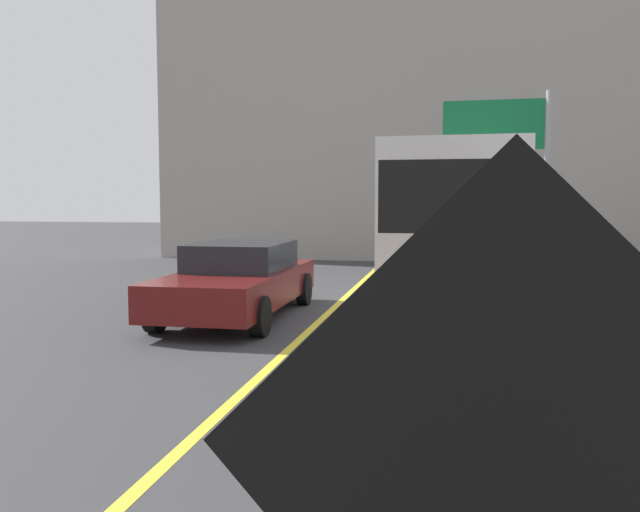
{
  "coord_description": "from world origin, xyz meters",
  "views": [
    {
      "loc": [
        2.28,
        0.76,
        2.18
      ],
      "look_at": [
        0.97,
        7.36,
        1.61
      ],
      "focal_mm": 36.8,
      "sensor_mm": 36.0,
      "label": 1
    }
  ],
  "objects_px": {
    "pickup_car": "(239,280)",
    "traffic_cone_mid_lane": "(406,410)",
    "arrow_board_trailer": "(438,330)",
    "box_truck": "(458,222)",
    "highway_guide_sign": "(517,152)",
    "roadwork_sign": "(508,494)"
  },
  "relations": [
    {
      "from": "traffic_cone_mid_lane",
      "to": "highway_guide_sign",
      "type": "bearing_deg",
      "value": 80.74
    },
    {
      "from": "pickup_car",
      "to": "roadwork_sign",
      "type": "bearing_deg",
      "value": -68.29
    },
    {
      "from": "arrow_board_trailer",
      "to": "highway_guide_sign",
      "type": "distance_m",
      "value": 10.02
    },
    {
      "from": "roadwork_sign",
      "to": "arrow_board_trailer",
      "type": "bearing_deg",
      "value": 92.21
    },
    {
      "from": "box_truck",
      "to": "pickup_car",
      "type": "xyz_separation_m",
      "value": [
        -4.01,
        -2.04,
        -1.04
      ]
    },
    {
      "from": "traffic_cone_mid_lane",
      "to": "arrow_board_trailer",
      "type": "bearing_deg",
      "value": 85.92
    },
    {
      "from": "roadwork_sign",
      "to": "arrow_board_trailer",
      "type": "distance_m",
      "value": 7.07
    },
    {
      "from": "roadwork_sign",
      "to": "box_truck",
      "type": "xyz_separation_m",
      "value": [
        0.01,
        12.07,
        0.27
      ]
    },
    {
      "from": "arrow_board_trailer",
      "to": "box_truck",
      "type": "bearing_deg",
      "value": 86.79
    },
    {
      "from": "arrow_board_trailer",
      "to": "box_truck",
      "type": "distance_m",
      "value": 5.24
    },
    {
      "from": "arrow_board_trailer",
      "to": "pickup_car",
      "type": "relative_size",
      "value": 0.55
    },
    {
      "from": "roadwork_sign",
      "to": "highway_guide_sign",
      "type": "height_order",
      "value": "highway_guide_sign"
    },
    {
      "from": "highway_guide_sign",
      "to": "traffic_cone_mid_lane",
      "type": "height_order",
      "value": "highway_guide_sign"
    },
    {
      "from": "highway_guide_sign",
      "to": "traffic_cone_mid_lane",
      "type": "distance_m",
      "value": 13.0
    },
    {
      "from": "pickup_car",
      "to": "traffic_cone_mid_lane",
      "type": "height_order",
      "value": "pickup_car"
    },
    {
      "from": "box_truck",
      "to": "highway_guide_sign",
      "type": "height_order",
      "value": "highway_guide_sign"
    },
    {
      "from": "roadwork_sign",
      "to": "traffic_cone_mid_lane",
      "type": "height_order",
      "value": "roadwork_sign"
    },
    {
      "from": "arrow_board_trailer",
      "to": "box_truck",
      "type": "relative_size",
      "value": 0.34
    },
    {
      "from": "box_truck",
      "to": "pickup_car",
      "type": "height_order",
      "value": "box_truck"
    },
    {
      "from": "pickup_car",
      "to": "arrow_board_trailer",
      "type": "bearing_deg",
      "value": -39.22
    },
    {
      "from": "roadwork_sign",
      "to": "traffic_cone_mid_lane",
      "type": "bearing_deg",
      "value": 97.09
    },
    {
      "from": "arrow_board_trailer",
      "to": "highway_guide_sign",
      "type": "relative_size",
      "value": 0.54
    }
  ]
}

